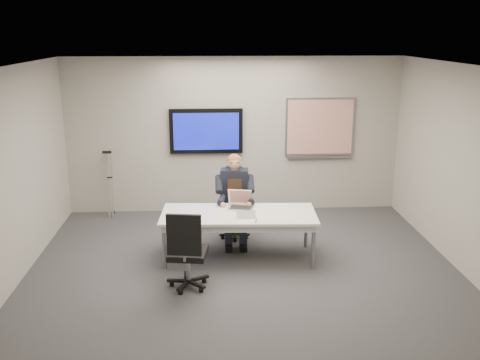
{
  "coord_description": "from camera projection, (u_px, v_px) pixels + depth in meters",
  "views": [
    {
      "loc": [
        -0.46,
        -6.46,
        3.23
      ],
      "look_at": [
        -0.01,
        0.97,
        1.14
      ],
      "focal_mm": 40.0,
      "sensor_mm": 36.0,
      "label": 1
    }
  ],
  "objects": [
    {
      "name": "laptop",
      "position": [
        240.0,
        203.0,
        7.95
      ],
      "size": [
        0.4,
        0.4,
        0.25
      ],
      "rotation": [
        0.0,
        0.0,
        -0.22
      ],
      "color": "silver",
      "rests_on": "conference_table"
    },
    {
      "name": "conference_table",
      "position": [
        239.0,
        218.0,
        7.73
      ],
      "size": [
        2.27,
        1.04,
        0.69
      ],
      "rotation": [
        0.0,
        0.0,
        -0.05
      ],
      "color": "white",
      "rests_on": "ground"
    },
    {
      "name": "wall_right",
      "position": [
        477.0,
        177.0,
        6.9
      ],
      "size": [
        0.02,
        6.0,
        2.8
      ],
      "primitive_type": "cube",
      "color": "#A7A397",
      "rests_on": "ground"
    },
    {
      "name": "office_chair_far",
      "position": [
        235.0,
        219.0,
        8.61
      ],
      "size": [
        0.58,
        0.58,
        0.95
      ],
      "rotation": [
        0.0,
        0.0,
        -0.33
      ],
      "color": "black",
      "rests_on": "ground"
    },
    {
      "name": "office_chair_near",
      "position": [
        188.0,
        264.0,
        6.85
      ],
      "size": [
        0.58,
        0.58,
        1.08
      ],
      "rotation": [
        0.0,
        0.0,
        3.0
      ],
      "color": "black",
      "rests_on": "ground"
    },
    {
      "name": "floor",
      "position": [
        245.0,
        282.0,
        7.11
      ],
      "size": [
        6.0,
        6.0,
        0.02
      ],
      "primitive_type": "cube",
      "color": "#39393C",
      "rests_on": "ground"
    },
    {
      "name": "seated_person",
      "position": [
        235.0,
        208.0,
        8.3
      ],
      "size": [
        0.45,
        0.77,
        1.39
      ],
      "rotation": [
        0.0,
        0.0,
        -0.1
      ],
      "color": "#1E2333",
      "rests_on": "office_chair_far"
    },
    {
      "name": "pen",
      "position": [
        256.0,
        221.0,
        7.39
      ],
      "size": [
        0.04,
        0.13,
        0.01
      ],
      "primitive_type": "cylinder",
      "rotation": [
        0.0,
        1.57,
        1.35
      ],
      "color": "black",
      "rests_on": "conference_table"
    },
    {
      "name": "wall_front",
      "position": [
        275.0,
        294.0,
        3.85
      ],
      "size": [
        6.0,
        0.02,
        2.8
      ],
      "primitive_type": "cube",
      "color": "#A7A397",
      "rests_on": "ground"
    },
    {
      "name": "wall_left",
      "position": [
        2.0,
        185.0,
        6.56
      ],
      "size": [
        0.02,
        6.0,
        2.8
      ],
      "primitive_type": "cube",
      "color": "#A7A397",
      "rests_on": "ground"
    },
    {
      "name": "wall_back",
      "position": [
        234.0,
        136.0,
        9.61
      ],
      "size": [
        6.0,
        0.02,
        2.8
      ],
      "primitive_type": "cube",
      "color": "#A7A397",
      "rests_on": "ground"
    },
    {
      "name": "name_tent",
      "position": [
        246.0,
        214.0,
        7.5
      ],
      "size": [
        0.27,
        0.08,
        0.11
      ],
      "primitive_type": null,
      "rotation": [
        0.0,
        0.0,
        -0.03
      ],
      "color": "silver",
      "rests_on": "conference_table"
    },
    {
      "name": "whiteboard",
      "position": [
        320.0,
        128.0,
        9.64
      ],
      "size": [
        1.25,
        0.08,
        1.1
      ],
      "color": "gray",
      "rests_on": "wall_back"
    },
    {
      "name": "crutch",
      "position": [
        110.0,
        182.0,
        9.49
      ],
      "size": [
        0.33,
        0.62,
        1.3
      ],
      "primitive_type": null,
      "rotation": [
        -0.21,
        0.0,
        -0.27
      ],
      "color": "#A7AAAF",
      "rests_on": "ground"
    },
    {
      "name": "ceiling",
      "position": [
        246.0,
        68.0,
        6.35
      ],
      "size": [
        6.0,
        6.0,
        0.02
      ],
      "primitive_type": "cube",
      "color": "white",
      "rests_on": "wall_back"
    },
    {
      "name": "tv_display",
      "position": [
        206.0,
        131.0,
        9.51
      ],
      "size": [
        1.3,
        0.09,
        0.8
      ],
      "color": "black",
      "rests_on": "wall_back"
    }
  ]
}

